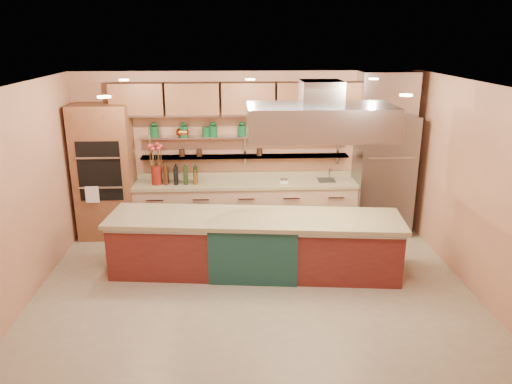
{
  "coord_description": "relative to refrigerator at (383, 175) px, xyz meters",
  "views": [
    {
      "loc": [
        -0.27,
        -6.12,
        3.4
      ],
      "look_at": [
        0.07,
        1.0,
        1.13
      ],
      "focal_mm": 35.0,
      "sensor_mm": 36.0,
      "label": 1
    }
  ],
  "objects": [
    {
      "name": "refrigerator",
      "position": [
        0.0,
        0.0,
        0.0
      ],
      "size": [
        0.95,
        0.72,
        2.1
      ],
      "primitive_type": "cube",
      "color": "slate",
      "rests_on": "floor"
    },
    {
      "name": "floor",
      "position": [
        -2.35,
        -2.14,
        -1.06
      ],
      "size": [
        6.0,
        5.0,
        0.02
      ],
      "primitive_type": "cube",
      "color": "gray",
      "rests_on": "ground"
    },
    {
      "name": "bar_faucet",
      "position": [
        -0.92,
        0.11,
        -0.01
      ],
      "size": [
        0.04,
        0.04,
        0.22
      ],
      "primitive_type": "cylinder",
      "rotation": [
        0.0,
        0.0,
        -0.24
      ],
      "color": "silver",
      "rests_on": "back_counter"
    },
    {
      "name": "green_canister",
      "position": [
        -3.07,
        0.23,
        0.75
      ],
      "size": [
        0.17,
        0.17,
        0.16
      ],
      "primitive_type": "cylinder",
      "rotation": [
        0.0,
        0.0,
        0.32
      ],
      "color": "#0E411E",
      "rests_on": "wall_shelf_upper"
    },
    {
      "name": "wall_right",
      "position": [
        0.65,
        -2.14,
        0.35
      ],
      "size": [
        0.04,
        5.0,
        2.8
      ],
      "primitive_type": "cube",
      "color": "tan",
      "rests_on": "floor"
    },
    {
      "name": "ceiling",
      "position": [
        -2.35,
        -2.14,
        1.75
      ],
      "size": [
        6.0,
        5.0,
        0.02
      ],
      "primitive_type": "cube",
      "color": "black",
      "rests_on": "wall_back"
    },
    {
      "name": "wall_front",
      "position": [
        -2.35,
        -4.64,
        0.35
      ],
      "size": [
        6.0,
        0.04,
        2.8
      ],
      "primitive_type": "cube",
      "color": "tan",
      "rests_on": "floor"
    },
    {
      "name": "back_counter",
      "position": [
        -2.4,
        0.06,
        -0.58
      ],
      "size": [
        3.84,
        0.64,
        0.93
      ],
      "primitive_type": "cube",
      "color": "#A17C60",
      "rests_on": "floor"
    },
    {
      "name": "range_hood",
      "position": [
        -1.41,
        -1.5,
        1.2
      ],
      "size": [
        2.0,
        1.0,
        0.45
      ],
      "primitive_type": "cube",
      "color": "#A7A9AE",
      "rests_on": "ceiling"
    },
    {
      "name": "upper_cabinets",
      "position": [
        -2.35,
        0.18,
        1.3
      ],
      "size": [
        4.6,
        0.36,
        0.55
      ],
      "primitive_type": "cube",
      "color": "brown",
      "rests_on": "wall_back"
    },
    {
      "name": "wall_shelf_lower",
      "position": [
        -2.4,
        0.23,
        0.3
      ],
      "size": [
        3.6,
        0.26,
        0.03
      ],
      "primitive_type": "cube",
      "color": "#A7A9AE",
      "rests_on": "wall_back"
    },
    {
      "name": "flower_vase",
      "position": [
        -3.92,
        0.01,
        0.04
      ],
      "size": [
        0.2,
        0.2,
        0.33
      ],
      "primitive_type": "cylinder",
      "rotation": [
        0.0,
        0.0,
        0.12
      ],
      "color": "maroon",
      "rests_on": "back_counter"
    },
    {
      "name": "wall_back",
      "position": [
        -2.35,
        0.36,
        0.35
      ],
      "size": [
        6.0,
        0.04,
        2.8
      ],
      "primitive_type": "cube",
      "color": "tan",
      "rests_on": "floor"
    },
    {
      "name": "oven_stack",
      "position": [
        -4.8,
        0.04,
        0.1
      ],
      "size": [
        0.95,
        0.64,
        2.3
      ],
      "primitive_type": "cube",
      "color": "brown",
      "rests_on": "floor"
    },
    {
      "name": "copper_kettle",
      "position": [
        -3.5,
        0.23,
        0.74
      ],
      "size": [
        0.24,
        0.24,
        0.15
      ],
      "primitive_type": "ellipsoid",
      "rotation": [
        0.0,
        0.0,
        -0.43
      ],
      "color": "#C75F2D",
      "rests_on": "wall_shelf_upper"
    },
    {
      "name": "kitchen_scale",
      "position": [
        -1.74,
        0.01,
        -0.08
      ],
      "size": [
        0.17,
        0.15,
        0.08
      ],
      "primitive_type": "cube",
      "rotation": [
        0.0,
        0.0,
        0.43
      ],
      "color": "white",
      "rests_on": "back_counter"
    },
    {
      "name": "ceiling_downlights",
      "position": [
        -2.35,
        -1.94,
        1.72
      ],
      "size": [
        4.0,
        2.8,
        0.02
      ],
      "primitive_type": "cube",
      "color": "#FFE5A5",
      "rests_on": "ceiling"
    },
    {
      "name": "oil_bottle_cluster",
      "position": [
        -3.6,
        0.01,
        0.01
      ],
      "size": [
        0.78,
        0.22,
        0.25
      ],
      "primitive_type": "cube",
      "rotation": [
        0.0,
        0.0,
        0.0
      ],
      "color": "black",
      "rests_on": "back_counter"
    },
    {
      "name": "wall_left",
      "position": [
        -5.35,
        -2.14,
        0.35
      ],
      "size": [
        0.04,
        5.0,
        2.8
      ],
      "primitive_type": "cube",
      "color": "tan",
      "rests_on": "floor"
    },
    {
      "name": "island",
      "position": [
        -2.31,
        -1.5,
        -0.62
      ],
      "size": [
        4.24,
        1.34,
        0.87
      ],
      "primitive_type": "cube",
      "rotation": [
        0.0,
        0.0,
        -0.1
      ],
      "color": "maroon",
      "rests_on": "floor"
    },
    {
      "name": "wall_shelf_upper",
      "position": [
        -2.4,
        0.23,
        0.65
      ],
      "size": [
        3.6,
        0.26,
        0.03
      ],
      "primitive_type": "cube",
      "color": "#A7A9AE",
      "rests_on": "wall_back"
    }
  ]
}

